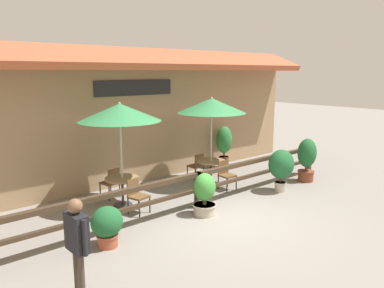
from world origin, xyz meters
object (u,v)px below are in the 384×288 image
at_px(patio_umbrella_near, 120,112).
at_px(chair_near_streetside, 137,194).
at_px(dining_table_middle, 211,165).
at_px(potted_plant_entrance_palm, 281,166).
at_px(chair_middle_streetside, 226,174).
at_px(potted_plant_tall_tropical, 107,225).
at_px(potted_plant_broad_leaf, 205,194).
at_px(chair_middle_wallside, 197,165).
at_px(pedestrian, 77,236).
at_px(patio_umbrella_middle, 212,106).
at_px(chair_near_wallside, 111,181).
at_px(potted_plant_small_flowering, 224,143).
at_px(potted_plant_corner_fern, 307,158).
at_px(dining_table_near, 122,183).

xyz_separation_m(patio_umbrella_near, chair_near_streetside, (-0.01, -0.71, -1.98)).
xyz_separation_m(dining_table_middle, potted_plant_entrance_palm, (1.04, -1.88, 0.18)).
xyz_separation_m(dining_table_middle, chair_middle_streetside, (-0.02, -0.68, -0.12)).
bearing_deg(chair_middle_streetside, chair_near_streetside, -178.44).
height_order(dining_table_middle, chair_middle_streetside, chair_middle_streetside).
xyz_separation_m(potted_plant_tall_tropical, potted_plant_entrance_palm, (5.59, -0.11, 0.32)).
height_order(potted_plant_tall_tropical, potted_plant_broad_leaf, potted_plant_broad_leaf).
xyz_separation_m(chair_middle_wallside, pedestrian, (-5.76, -3.82, 0.58)).
distance_m(patio_umbrella_middle, dining_table_middle, 1.86).
relative_size(chair_near_wallside, potted_plant_broad_leaf, 0.82).
bearing_deg(chair_near_wallside, chair_middle_wallside, 165.23).
bearing_deg(potted_plant_small_flowering, potted_plant_entrance_palm, -103.68).
relative_size(potted_plant_corner_fern, potted_plant_tall_tropical, 1.66).
distance_m(chair_middle_streetside, potted_plant_entrance_palm, 1.64).
distance_m(patio_umbrella_middle, potted_plant_tall_tropical, 5.28).
bearing_deg(potted_plant_small_flowering, pedestrian, -150.05).
relative_size(chair_middle_streetside, potted_plant_corner_fern, 0.62).
relative_size(chair_middle_streetside, pedestrian, 0.52).
bearing_deg(chair_near_wallside, potted_plant_broad_leaf, 101.67).
bearing_deg(dining_table_near, potted_plant_entrance_palm, -25.77).
height_order(potted_plant_broad_leaf, potted_plant_small_flowering, potted_plant_small_flowering).
distance_m(chair_near_streetside, chair_middle_wallside, 3.36).
bearing_deg(pedestrian, chair_middle_streetside, 111.23).
xyz_separation_m(dining_table_near, pedestrian, (-2.65, -3.26, 0.45)).
xyz_separation_m(chair_near_streetside, chair_middle_wallside, (3.11, 1.27, 0.00)).
distance_m(dining_table_near, potted_plant_tall_tropical, 2.39).
height_order(chair_middle_streetside, potted_plant_tall_tropical, chair_middle_streetside).
relative_size(patio_umbrella_near, chair_middle_wallside, 3.18).
bearing_deg(potted_plant_tall_tropical, chair_near_streetside, 39.23).
bearing_deg(chair_middle_wallside, chair_middle_streetside, 86.49).
relative_size(dining_table_middle, chair_middle_wallside, 1.04).
relative_size(patio_umbrella_middle, potted_plant_corner_fern, 1.96).
xyz_separation_m(patio_umbrella_middle, pedestrian, (-5.75, -3.15, -1.41)).
height_order(patio_umbrella_middle, pedestrian, patio_umbrella_middle).
bearing_deg(patio_umbrella_near, dining_table_near, 63.43).
distance_m(dining_table_middle, chair_middle_wallside, 0.69).
bearing_deg(potted_plant_broad_leaf, pedestrian, -160.41).
height_order(chair_near_wallside, patio_umbrella_middle, patio_umbrella_middle).
bearing_deg(patio_umbrella_near, potted_plant_tall_tropical, -127.61).
bearing_deg(potted_plant_corner_fern, pedestrian, -170.61).
bearing_deg(dining_table_middle, pedestrian, -151.30).
height_order(potted_plant_corner_fern, potted_plant_broad_leaf, potted_plant_corner_fern).
distance_m(chair_middle_streetside, potted_plant_corner_fern, 2.80).
relative_size(dining_table_middle, chair_middle_streetside, 1.04).
xyz_separation_m(patio_umbrella_near, potted_plant_tall_tropical, (-1.46, -1.89, -2.01)).
relative_size(dining_table_near, potted_plant_corner_fern, 0.64).
height_order(chair_near_streetside, chair_middle_wallside, same).
xyz_separation_m(dining_table_near, potted_plant_entrance_palm, (4.14, -2.00, 0.18)).
xyz_separation_m(patio_umbrella_middle, potted_plant_tall_tropical, (-4.55, -1.78, -2.01)).
relative_size(potted_plant_entrance_palm, potted_plant_small_flowering, 0.82).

